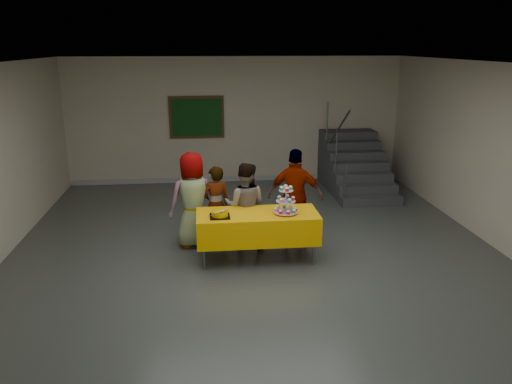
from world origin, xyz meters
TOP-DOWN VIEW (x-y plane):
  - room_shell at (0.00, 0.02)m, footprint 10.00×10.04m
  - bake_table at (-0.00, 0.27)m, footprint 1.88×0.78m
  - cupcake_stand at (0.43, 0.21)m, footprint 0.38×0.38m
  - bear_cake at (-0.59, 0.16)m, footprint 0.32×0.36m
  - schoolchild_a at (-1.00, 0.97)m, footprint 0.90×0.73m
  - schoolchild_b at (-0.62, 1.05)m, footprint 0.56×0.43m
  - schoolchild_c at (-0.15, 0.78)m, footprint 0.81×0.69m
  - schoolchild_d at (0.73, 0.99)m, footprint 1.02×0.66m
  - staircase at (2.70, 4.13)m, footprint 1.30×2.40m
  - noticeboard at (-0.93, 4.96)m, footprint 1.30×0.05m

SIDE VIEW (x-z plane):
  - staircase at x=2.70m, z-range -0.53..1.51m
  - bake_table at x=0.00m, z-range 0.17..0.94m
  - schoolchild_b at x=-0.62m, z-range 0.00..1.34m
  - schoolchild_c at x=-0.15m, z-range 0.00..1.45m
  - schoolchild_a at x=-1.00m, z-range 0.00..1.60m
  - schoolchild_d at x=0.73m, z-range 0.00..1.61m
  - bear_cake at x=-0.59m, z-range 0.77..0.89m
  - cupcake_stand at x=0.43m, z-range 0.72..1.16m
  - noticeboard at x=-0.93m, z-range 1.10..2.10m
  - room_shell at x=0.00m, z-range 0.62..3.64m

